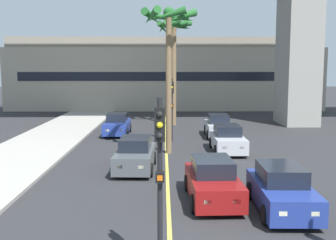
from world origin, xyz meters
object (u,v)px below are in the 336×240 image
at_px(car_queue_front, 135,155).
at_px(traffic_light_median_near, 160,163).
at_px(car_queue_fifth, 117,125).
at_px(traffic_light_median_far, 172,101).
at_px(palm_tree_near_median, 174,41).
at_px(palm_tree_mid_median, 169,32).
at_px(car_queue_third, 281,190).
at_px(car_queue_second, 218,126).
at_px(car_queue_sixth, 213,181).
at_px(car_queue_fourth, 228,140).

bearing_deg(car_queue_front, traffic_light_median_near, -83.03).
relative_size(car_queue_fifth, traffic_light_median_far, 0.98).
distance_m(traffic_light_median_near, traffic_light_median_far, 18.15).
bearing_deg(car_queue_front, car_queue_fifth, 100.81).
height_order(traffic_light_median_near, palm_tree_near_median, palm_tree_near_median).
relative_size(traffic_light_median_far, palm_tree_mid_median, 0.51).
height_order(car_queue_third, car_queue_fifth, same).
height_order(car_queue_front, traffic_light_median_near, traffic_light_median_near).
xyz_separation_m(car_queue_third, car_queue_fifth, (-7.40, 16.46, 0.00)).
relative_size(traffic_light_median_near, traffic_light_median_far, 1.00).
relative_size(car_queue_second, palm_tree_mid_median, 0.51).
distance_m(car_queue_front, car_queue_sixth, 5.65).
xyz_separation_m(car_queue_third, car_queue_fourth, (-0.27, 10.10, 0.00)).
bearing_deg(palm_tree_mid_median, car_queue_third, -69.19).
xyz_separation_m(car_queue_sixth, palm_tree_near_median, (-0.88, 20.53, 6.37)).
xyz_separation_m(car_queue_second, car_queue_sixth, (-2.14, -14.51, 0.00)).
bearing_deg(car_queue_third, car_queue_fourth, 91.55).
bearing_deg(car_queue_fifth, palm_tree_near_median, 50.39).
xyz_separation_m(car_queue_front, car_queue_third, (5.36, -5.81, 0.00)).
distance_m(car_queue_third, car_queue_sixth, 2.48).
bearing_deg(car_queue_third, car_queue_second, 90.27).
xyz_separation_m(traffic_light_median_near, palm_tree_mid_median, (0.41, 14.20, 4.12)).
bearing_deg(traffic_light_median_far, car_queue_fourth, -48.30).
xyz_separation_m(car_queue_third, palm_tree_mid_median, (-3.69, 9.71, 6.12)).
xyz_separation_m(car_queue_sixth, traffic_light_median_far, (-1.23, 12.54, 1.99)).
bearing_deg(palm_tree_mid_median, car_queue_fourth, 6.41).
bearing_deg(traffic_light_median_near, palm_tree_near_median, 87.80).
bearing_deg(traffic_light_median_near, car_queue_second, 78.67).
bearing_deg(car_queue_fifth, car_queue_fourth, -41.77).
xyz_separation_m(car_queue_front, palm_tree_mid_median, (1.67, 3.90, 6.12)).
xyz_separation_m(traffic_light_median_near, traffic_light_median_far, (0.66, 18.14, 0.00)).
relative_size(car_queue_front, traffic_light_median_near, 0.99).
relative_size(car_queue_second, car_queue_fifth, 1.01).
bearing_deg(car_queue_fourth, palm_tree_near_median, 103.75).
height_order(car_queue_third, car_queue_sixth, same).
relative_size(car_queue_front, car_queue_second, 1.00).
distance_m(car_queue_front, traffic_light_median_far, 8.32).
height_order(car_queue_fifth, car_queue_sixth, same).
bearing_deg(car_queue_sixth, car_queue_fifth, 108.65).
bearing_deg(car_queue_second, car_queue_front, -118.31).
height_order(car_queue_fourth, car_queue_fifth, same).
height_order(car_queue_third, car_queue_fourth, same).
height_order(car_queue_sixth, palm_tree_near_median, palm_tree_near_median).
distance_m(traffic_light_median_far, palm_tree_near_median, 9.12).
height_order(car_queue_fourth, traffic_light_median_far, traffic_light_median_far).
distance_m(car_queue_fifth, car_queue_sixth, 16.19).
height_order(car_queue_sixth, traffic_light_median_far, traffic_light_median_far).
relative_size(car_queue_third, palm_tree_near_median, 0.47).
bearing_deg(car_queue_fourth, traffic_light_median_near, -104.72).
height_order(car_queue_sixth, palm_tree_mid_median, palm_tree_mid_median).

